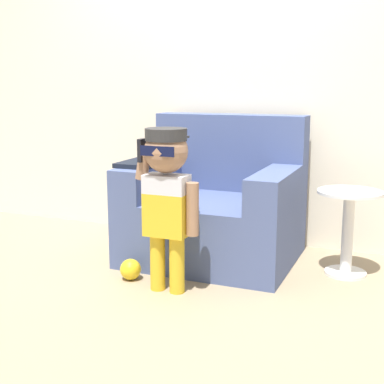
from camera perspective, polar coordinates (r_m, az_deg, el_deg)
ground_plane at (r=3.62m, az=-1.23°, el=-7.57°), size 10.00×10.00×0.00m
wall_back at (r=4.09m, az=2.85°, el=13.12°), size 10.00×0.05×2.60m
armchair at (r=3.67m, az=2.54°, el=-1.70°), size 1.11×0.91×0.97m
person_child at (r=2.99m, az=-2.70°, el=0.81°), size 0.39×0.29×0.94m
side_table at (r=3.46m, az=16.31°, el=-3.37°), size 0.40×0.40×0.54m
toy_ball at (r=3.33m, az=-6.57°, el=-8.20°), size 0.13×0.13×0.13m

